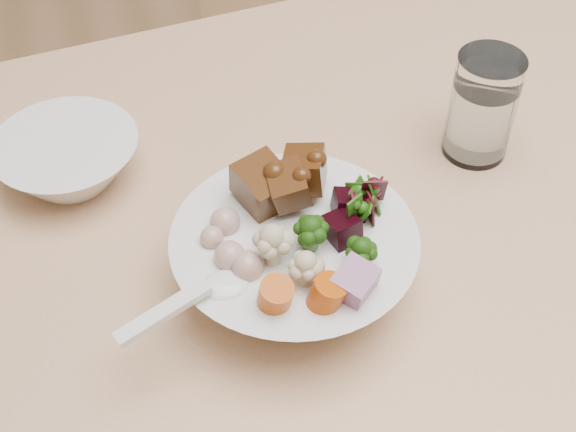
{
  "coord_description": "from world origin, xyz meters",
  "views": [
    {
      "loc": [
        -0.57,
        -0.41,
        1.28
      ],
      "look_at": [
        -0.44,
        0.05,
        0.77
      ],
      "focal_mm": 50.0,
      "sensor_mm": 36.0,
      "label": 1
    }
  ],
  "objects": [
    {
      "name": "side_bowl",
      "position": [
        -0.62,
        0.22,
        0.73
      ],
      "size": [
        0.15,
        0.15,
        0.05
      ],
      "primitive_type": null,
      "color": "white",
      "rests_on": "dining_table"
    },
    {
      "name": "chair_far",
      "position": [
        -0.2,
        0.75,
        0.46
      ],
      "size": [
        0.42,
        0.42,
        0.82
      ],
      "rotation": [
        0.0,
        0.0,
        -0.13
      ],
      "color": "tan",
      "rests_on": "ground"
    },
    {
      "name": "dining_table",
      "position": [
        -0.22,
        0.07,
        0.63
      ],
      "size": [
        1.59,
        1.0,
        0.71
      ],
      "rotation": [
        0.0,
        0.0,
        0.1
      ],
      "color": "tan",
      "rests_on": "ground"
    },
    {
      "name": "soup_spoon",
      "position": [
        -0.52,
        -0.01,
        0.77
      ],
      "size": [
        0.12,
        0.06,
        0.02
      ],
      "rotation": [
        0.0,
        0.0,
        0.31
      ],
      "color": "white",
      "rests_on": "food_bowl"
    },
    {
      "name": "food_bowl",
      "position": [
        -0.44,
        0.03,
        0.74
      ],
      "size": [
        0.22,
        0.22,
        0.12
      ],
      "color": "white",
      "rests_on": "dining_table"
    },
    {
      "name": "water_glass",
      "position": [
        -0.21,
        0.15,
        0.76
      ],
      "size": [
        0.07,
        0.07,
        0.12
      ],
      "color": "white",
      "rests_on": "dining_table"
    }
  ]
}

